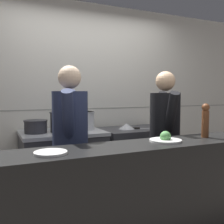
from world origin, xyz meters
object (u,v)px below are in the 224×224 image
Objects in this scene: oven_range at (63,168)px; pepper_mill at (205,120)px; sauce_pot at (62,121)px; mixing_bowl_steel at (127,126)px; chefs_knife at (144,128)px; plated_dish_appetiser at (165,139)px; chef_head_cook at (70,143)px; chef_sous at (165,137)px; stock_pot at (36,126)px; plated_dish_main at (51,153)px; braising_pot at (85,120)px.

pepper_mill is (1.04, -1.26, 0.67)m from oven_range.
mixing_bowl_steel is at bearing 2.02° from sauce_pot.
plated_dish_appetiser is at bearing -113.52° from chefs_knife.
chef_head_cook reaches higher than chef_sous.
stock_pot is 1.19× the size of plated_dish_main.
stock_pot is at bearing 168.45° from chef_sous.
braising_pot is 0.82m from chefs_knife.
plated_dish_appetiser is (0.89, -1.26, -0.01)m from stock_pot.
stock_pot is 0.69× the size of chefs_knife.
chef_sous is at bearing 99.24° from pepper_mill.
mixing_bowl_steel is at bearing 159.06° from chefs_knife.
chef_sous reaches higher than chefs_knife.
stock_pot is 1.31m from plated_dish_main.
sauce_pot is 0.69m from chef_head_cook.
chef_sous is at bearing -47.67° from braising_pot.
chef_sous reaches higher than stock_pot.
oven_range is 1.29m from chef_sous.
chef_head_cook is (-0.97, -0.71, -0.02)m from mixing_bowl_steel.
braising_pot reaches higher than stock_pot.
stock_pot is 0.17× the size of chef_head_cook.
mixing_bowl_steel is 1.27m from pepper_mill.
chef_sous is (0.38, 0.53, -0.09)m from plated_dish_appetiser.
sauce_pot reaches higher than chefs_knife.
oven_range is 0.58m from sauce_pot.
mixing_bowl_steel is (1.18, 0.00, -0.06)m from stock_pot.
plated_dish_main is at bearing -138.41° from chef_sous.
chefs_knife is 0.66m from chef_sous.
chef_head_cook is (-0.10, -0.72, 0.45)m from oven_range.
oven_range is 0.61× the size of chef_sous.
plated_dish_main is 0.98m from plated_dish_appetiser.
chef_sous is (1.36, 0.58, -0.07)m from plated_dish_main.
plated_dish_appetiser is at bearing 2.94° from plated_dish_main.
chef_head_cook is at bearing 63.25° from plated_dish_main.
stock_pot reaches higher than plated_dish_main.
braising_pot is at bearing 103.08° from plated_dish_appetiser.
sauce_pot is 1.31× the size of plated_dish_main.
plated_dish_appetiser is at bearing -103.08° from mixing_bowl_steel.
plated_dish_main is at bearing -117.54° from braising_pot.
plated_dish_appetiser is at bearing -65.66° from oven_range.
chef_sous reaches higher than oven_range.
sauce_pot is at bearing -4.99° from stock_pot.
braising_pot is (0.28, -0.01, 0.57)m from oven_range.
plated_dish_main is at bearing -106.96° from oven_range.
stock_pot is 0.91× the size of sauce_pot.
braising_pot is 1.18× the size of mixing_bowl_steel.
chef_head_cook is (-1.19, -0.62, 0.01)m from chefs_knife.
chef_head_cook is at bearing -163.03° from chef_sous.
mixing_bowl_steel is 0.13× the size of chef_head_cook.
sauce_pot is 1.17× the size of braising_pot.
chefs_knife is 1.34m from chef_head_cook.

